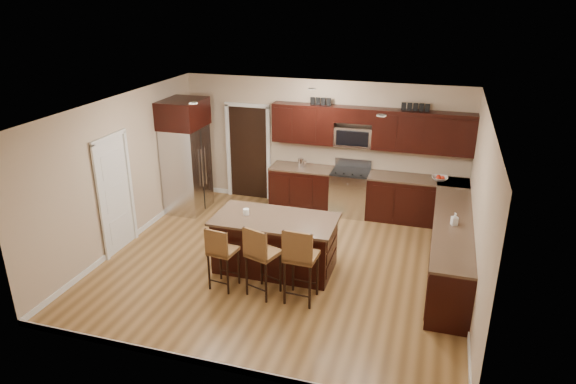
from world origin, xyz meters
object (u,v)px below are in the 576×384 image
(range, at_px, (350,192))
(refrigerator, at_px, (186,155))
(stool_mid, at_px, (260,253))
(island, at_px, (275,245))
(stool_left, at_px, (221,251))
(stool_right, at_px, (300,257))

(range, relative_size, refrigerator, 0.47)
(range, bearing_deg, stool_mid, -101.57)
(island, bearing_deg, stool_left, -125.61)
(stool_right, bearing_deg, stool_left, -177.98)
(range, xyz_separation_m, stool_right, (-0.10, -3.48, 0.29))
(range, relative_size, stool_right, 0.91)
(island, bearing_deg, stool_mid, -87.04)
(refrigerator, bearing_deg, stool_right, -40.22)
(stool_left, height_order, refrigerator, refrigerator)
(island, height_order, refrigerator, refrigerator)
(range, height_order, island, range)
(stool_right, height_order, refrigerator, refrigerator)
(range, distance_m, stool_mid, 3.55)
(island, xyz_separation_m, refrigerator, (-2.54, 1.86, 0.78))
(range, distance_m, stool_left, 3.73)
(stool_right, bearing_deg, stool_mid, -178.19)
(stool_mid, bearing_deg, island, 111.25)
(range, height_order, refrigerator, refrigerator)
(stool_left, distance_m, stool_mid, 0.65)
(refrigerator, bearing_deg, stool_left, -54.21)
(refrigerator, bearing_deg, island, -36.16)
(stool_right, bearing_deg, refrigerator, 142.27)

